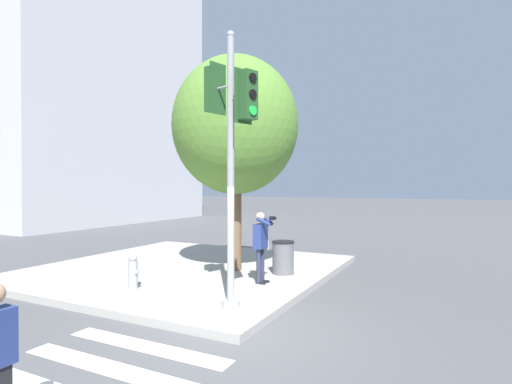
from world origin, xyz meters
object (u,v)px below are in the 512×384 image
at_px(traffic_signal_pole, 230,132).
at_px(fire_hydrant, 133,272).
at_px(street_tree, 235,126).
at_px(trash_bin, 283,257).
at_px(person_photographer, 261,240).

relative_size(traffic_signal_pole, fire_hydrant, 6.64).
bearing_deg(street_tree, traffic_signal_pole, -152.00).
bearing_deg(fire_hydrant, trash_bin, -39.09).
height_order(traffic_signal_pole, street_tree, street_tree).
bearing_deg(trash_bin, fire_hydrant, 140.91).
bearing_deg(person_photographer, trash_bin, -4.22).
distance_m(fire_hydrant, trash_bin, 3.89).
height_order(traffic_signal_pole, person_photographer, traffic_signal_pole).
relative_size(street_tree, fire_hydrant, 7.42).
relative_size(traffic_signal_pole, trash_bin, 6.11).
relative_size(traffic_signal_pole, street_tree, 0.90).
bearing_deg(trash_bin, traffic_signal_pole, -176.05).
bearing_deg(fire_hydrant, street_tree, -20.17).
height_order(traffic_signal_pole, trash_bin, traffic_signal_pole).
height_order(person_photographer, street_tree, street_tree).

